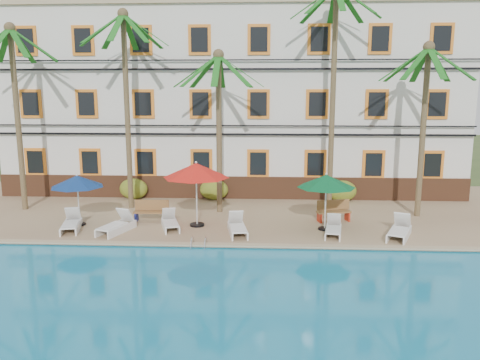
# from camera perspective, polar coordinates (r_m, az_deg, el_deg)

# --- Properties ---
(ground) EXTENTS (100.00, 100.00, 0.00)m
(ground) POSITION_cam_1_polar(r_m,az_deg,el_deg) (18.44, -2.83, -7.82)
(ground) COLOR #384C23
(ground) RESTS_ON ground
(pool_deck) EXTENTS (30.00, 12.00, 0.25)m
(pool_deck) POSITION_cam_1_polar(r_m,az_deg,el_deg) (23.18, -1.60, -3.64)
(pool_deck) COLOR tan
(pool_deck) RESTS_ON ground
(swimming_pool) EXTENTS (26.00, 12.00, 0.20)m
(swimming_pool) POSITION_cam_1_polar(r_m,az_deg,el_deg) (12.00, -6.32, -17.92)
(swimming_pool) COLOR teal
(swimming_pool) RESTS_ON ground
(pool_coping) EXTENTS (30.00, 0.35, 0.06)m
(pool_coping) POSITION_cam_1_polar(r_m,az_deg,el_deg) (17.50, -3.13, -7.88)
(pool_coping) COLOR tan
(pool_coping) RESTS_ON pool_deck
(hotel_building) EXTENTS (25.40, 6.44, 10.22)m
(hotel_building) POSITION_cam_1_polar(r_m,az_deg,el_deg) (27.45, -0.83, 9.65)
(hotel_building) COLOR silver
(hotel_building) RESTS_ON pool_deck
(palm_a) EXTENTS (4.12, 4.12, 8.73)m
(palm_a) POSITION_cam_1_polar(r_m,az_deg,el_deg) (24.46, -25.70, 9.48)
(palm_a) COLOR brown
(palm_a) RESTS_ON pool_deck
(palm_b) EXTENTS (4.12, 4.12, 9.39)m
(palm_b) POSITION_cam_1_polar(r_m,az_deg,el_deg) (23.05, -13.73, 11.13)
(palm_b) COLOR brown
(palm_b) RESTS_ON pool_deck
(palm_c) EXTENTS (4.12, 4.12, 7.50)m
(palm_c) POSITION_cam_1_polar(r_m,az_deg,el_deg) (21.64, -2.60, 8.62)
(palm_c) COLOR brown
(palm_c) RESTS_ON pool_deck
(palm_d) EXTENTS (4.12, 4.12, 10.57)m
(palm_d) POSITION_cam_1_polar(r_m,az_deg,el_deg) (22.70, 11.35, 12.90)
(palm_d) COLOR brown
(palm_d) RESTS_ON pool_deck
(palm_e) EXTENTS (4.12, 4.12, 7.77)m
(palm_e) POSITION_cam_1_polar(r_m,az_deg,el_deg) (22.39, 21.59, 8.36)
(palm_e) COLOR brown
(palm_e) RESTS_ON pool_deck
(shrub_left) EXTENTS (1.50, 0.90, 1.10)m
(shrub_left) POSITION_cam_1_polar(r_m,az_deg,el_deg) (25.47, -12.84, -1.05)
(shrub_left) COLOR #225F1B
(shrub_left) RESTS_ON pool_deck
(shrub_mid) EXTENTS (1.50, 0.90, 1.10)m
(shrub_mid) POSITION_cam_1_polar(r_m,az_deg,el_deg) (24.66, -3.19, -1.18)
(shrub_mid) COLOR #225F1B
(shrub_mid) RESTS_ON pool_deck
(shrub_right) EXTENTS (1.50, 0.90, 1.10)m
(shrub_right) POSITION_cam_1_polar(r_m,az_deg,el_deg) (24.86, 12.33, -1.31)
(shrub_right) COLOR #225F1B
(shrub_right) RESTS_ON pool_deck
(umbrella_blue) EXTENTS (2.22, 2.22, 2.22)m
(umbrella_blue) POSITION_cam_1_polar(r_m,az_deg,el_deg) (20.82, -19.24, -0.18)
(umbrella_blue) COLOR black
(umbrella_blue) RESTS_ON pool_deck
(umbrella_red) EXTENTS (2.78, 2.78, 2.78)m
(umbrella_red) POSITION_cam_1_polar(r_m,az_deg,el_deg) (19.53, -5.36, 1.13)
(umbrella_red) COLOR black
(umbrella_red) RESTS_ON pool_deck
(umbrella_green) EXTENTS (2.38, 2.38, 2.38)m
(umbrella_green) POSITION_cam_1_polar(r_m,az_deg,el_deg) (19.27, 10.47, -0.17)
(umbrella_green) COLOR black
(umbrella_green) RESTS_ON pool_deck
(lounger_a) EXTENTS (1.08, 1.93, 0.86)m
(lounger_a) POSITION_cam_1_polar(r_m,az_deg,el_deg) (20.52, -19.87, -4.99)
(lounger_a) COLOR white
(lounger_a) RESTS_ON pool_deck
(lounger_b) EXTENTS (1.25, 2.00, 0.89)m
(lounger_b) POSITION_cam_1_polar(r_m,az_deg,el_deg) (19.67, -14.80, -5.34)
(lounger_b) COLOR white
(lounger_b) RESTS_ON pool_deck
(lounger_c) EXTENTS (1.08, 1.79, 0.80)m
(lounger_c) POSITION_cam_1_polar(r_m,az_deg,el_deg) (19.73, -8.50, -5.14)
(lounger_c) COLOR white
(lounger_c) RESTS_ON pool_deck
(lounger_d) EXTENTS (0.94, 1.89, 0.86)m
(lounger_d) POSITION_cam_1_polar(r_m,az_deg,el_deg) (18.79, -0.33, -5.77)
(lounger_d) COLOR white
(lounger_d) RESTS_ON pool_deck
(lounger_e) EXTENTS (0.89, 1.75, 0.79)m
(lounger_e) POSITION_cam_1_polar(r_m,az_deg,el_deg) (19.01, 11.32, -5.85)
(lounger_e) COLOR white
(lounger_e) RESTS_ON pool_deck
(lounger_f) EXTENTS (1.41, 2.01, 0.90)m
(lounger_f) POSITION_cam_1_polar(r_m,az_deg,el_deg) (19.34, 18.87, -5.83)
(lounger_f) COLOR white
(lounger_f) RESTS_ON pool_deck
(bench_left) EXTENTS (1.51, 0.50, 0.93)m
(bench_left) POSITION_cam_1_polar(r_m,az_deg,el_deg) (20.95, -10.76, -3.69)
(bench_left) COLOR olive
(bench_left) RESTS_ON pool_deck
(bench_right) EXTENTS (1.57, 0.83, 0.93)m
(bench_right) POSITION_cam_1_polar(r_m,az_deg,el_deg) (21.01, 11.27, -3.67)
(bench_right) COLOR olive
(bench_right) RESTS_ON pool_deck
(pool_ladder) EXTENTS (0.54, 0.74, 0.74)m
(pool_ladder) POSITION_cam_1_polar(r_m,az_deg,el_deg) (17.48, -5.02, -8.03)
(pool_ladder) COLOR silver
(pool_ladder) RESTS_ON ground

